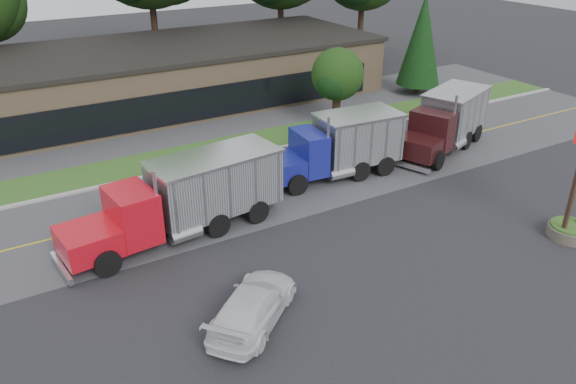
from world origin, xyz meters
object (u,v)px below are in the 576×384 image
(dump_truck_red, at_px, (188,195))
(rally_car, at_px, (253,305))
(dump_truck_blue, at_px, (341,144))
(dump_truck_maroon, at_px, (446,120))

(dump_truck_red, distance_m, rally_car, 7.15)
(dump_truck_blue, relative_size, dump_truck_maroon, 0.95)
(dump_truck_maroon, bearing_deg, dump_truck_red, -15.77)
(rally_car, bearing_deg, dump_truck_red, -43.33)
(dump_truck_blue, distance_m, dump_truck_maroon, 7.85)
(dump_truck_red, bearing_deg, rally_car, 79.95)
(dump_truck_red, height_order, dump_truck_blue, same)
(dump_truck_red, distance_m, dump_truck_maroon, 17.31)
(dump_truck_blue, xyz_separation_m, dump_truck_maroon, (7.85, 0.07, 0.00))
(dump_truck_maroon, distance_m, rally_car, 19.75)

